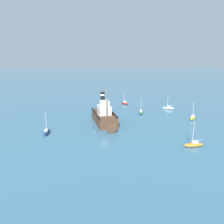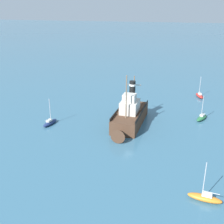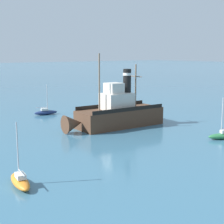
# 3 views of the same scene
# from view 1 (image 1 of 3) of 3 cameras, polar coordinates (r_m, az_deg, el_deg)

# --- Properties ---
(ground_plane) EXTENTS (600.00, 600.00, 0.00)m
(ground_plane) POSITION_cam_1_polar(r_m,az_deg,el_deg) (51.26, -3.60, -3.29)
(ground_plane) COLOR #38667F
(old_tugboat) EXTENTS (4.90, 14.53, 9.90)m
(old_tugboat) POSITION_cam_1_polar(r_m,az_deg,el_deg) (50.94, -2.23, -1.23)
(old_tugboat) COLOR #4C3323
(old_tugboat) RESTS_ON ground
(sailboat_green) EXTENTS (2.63, 3.90, 4.90)m
(sailboat_green) POSITION_cam_1_polar(r_m,az_deg,el_deg) (60.95, 8.25, -0.07)
(sailboat_green) COLOR #286B3D
(sailboat_green) RESTS_ON ground
(sailboat_red) EXTENTS (2.23, 3.95, 4.90)m
(sailboat_red) POSITION_cam_1_polar(r_m,az_deg,el_deg) (73.69, 3.60, 2.61)
(sailboat_red) COLOR #B22823
(sailboat_red) RESTS_ON ground
(sailboat_orange) EXTENTS (3.92, 1.64, 4.90)m
(sailboat_orange) POSITION_cam_1_polar(r_m,az_deg,el_deg) (40.83, 22.30, -8.57)
(sailboat_orange) COLOR orange
(sailboat_orange) RESTS_ON ground
(sailboat_navy) EXTENTS (1.75, 3.93, 4.90)m
(sailboat_navy) POSITION_cam_1_polar(r_m,az_deg,el_deg) (46.47, -18.20, -5.39)
(sailboat_navy) COLOR navy
(sailboat_navy) RESTS_ON ground
(sailboat_white) EXTENTS (3.78, 3.00, 4.90)m
(sailboat_white) POSITION_cam_1_polar(r_m,az_deg,el_deg) (68.55, 15.78, 1.17)
(sailboat_white) COLOR white
(sailboat_white) RESTS_ON ground
(sailboat_yellow) EXTENTS (3.68, 3.20, 4.90)m
(sailboat_yellow) POSITION_cam_1_polar(r_m,az_deg,el_deg) (59.16, 22.05, -1.47)
(sailboat_yellow) COLOR gold
(sailboat_yellow) RESTS_ON ground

